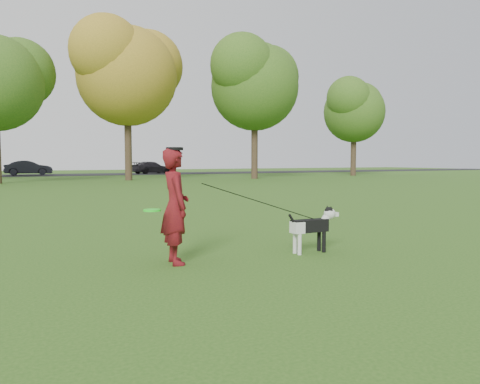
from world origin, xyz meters
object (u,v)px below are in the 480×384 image
man (175,206)px  dog (314,224)px  car_mid (29,168)px  car_right (152,168)px

man → dog: bearing=-92.0°
dog → car_mid: (-2.52, 39.77, 0.24)m
man → dog: man is taller
man → car_mid: 39.56m
man → dog: (2.15, -0.21, -0.36)m
man → car_right: size_ratio=0.39×
dog → car_right: car_right is taller
dog → car_mid: car_mid is taller
dog → car_right: bearing=77.7°
car_mid → car_right: car_mid is taller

